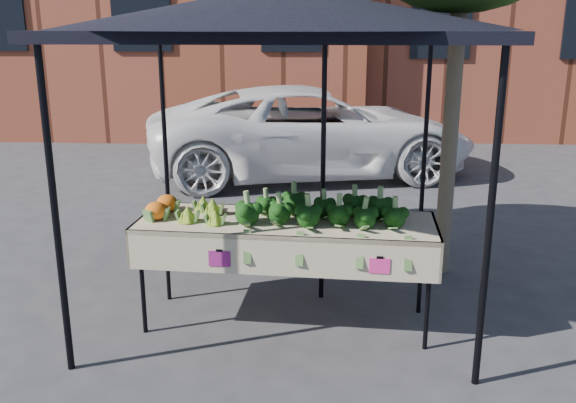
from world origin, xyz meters
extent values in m
plane|color=#333336|center=(0.00, 0.00, 0.00)|extent=(90.00, 90.00, 0.00)
cube|color=#C2B292|center=(-0.05, 0.02, 0.45)|extent=(2.44, 0.93, 0.90)
cube|color=#F22D8C|center=(-0.51, -0.38, 0.70)|extent=(0.17, 0.01, 0.12)
cube|color=#E92C86|center=(0.70, -0.38, 0.70)|extent=(0.17, 0.01, 0.12)
ellipsoid|color=black|center=(0.23, 0.05, 1.02)|extent=(1.35, 0.55, 0.23)
ellipsoid|color=#7FA323|center=(-0.71, 0.06, 0.99)|extent=(0.41, 0.55, 0.18)
ellipsoid|color=orange|center=(-1.08, 0.09, 0.98)|extent=(0.21, 0.41, 0.16)
imported|color=white|center=(-0.01, 5.41, 2.64)|extent=(2.00, 2.71, 5.28)
camera|label=1|loc=(0.29, -4.76, 2.41)|focal=38.92mm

